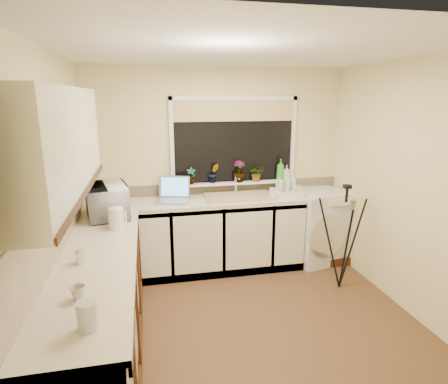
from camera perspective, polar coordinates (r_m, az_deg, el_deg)
floor at (r=3.79m, az=3.81°, el=-19.11°), size 3.20×3.20×0.00m
ceiling at (r=3.18m, az=4.58°, el=20.84°), size 3.20×3.20×0.00m
wall_back at (r=4.70m, az=-0.89°, el=3.77°), size 3.20×0.00×3.20m
wall_front at (r=1.97m, az=16.54°, el=-12.22°), size 3.20×0.00×3.20m
wall_left at (r=3.24m, az=-24.24°, el=-2.41°), size 0.00×3.00×3.00m
wall_right at (r=4.02m, az=26.66°, el=0.40°), size 0.00×3.00×3.00m
base_cabinet_back at (r=4.58m, az=-4.14°, el=-6.89°), size 2.55×0.60×0.86m
base_cabinet_left at (r=3.23m, az=-18.40°, el=-17.38°), size 0.54×2.40×0.86m
worktop_back at (r=4.49m, az=-0.14°, el=-1.24°), size 3.20×0.60×0.04m
worktop_left at (r=3.02m, az=-19.08°, el=-10.07°), size 0.60×2.40×0.04m
upper_cabinet at (r=2.66m, az=-24.08°, el=6.91°), size 0.28×1.90×0.70m
splashback_left at (r=2.98m, az=-24.97°, el=-5.87°), size 0.02×2.40×0.45m
splashback_back at (r=4.74m, az=-0.85°, el=0.72°), size 3.20×0.02×0.14m
window_glass at (r=4.68m, az=1.55°, el=7.74°), size 1.50×0.02×1.00m
window_blind at (r=4.63m, az=1.66°, el=12.33°), size 1.50×0.02×0.25m
windowsill at (r=4.72m, az=1.67°, el=1.44°), size 1.60×0.14×0.03m
sink at (r=4.53m, az=2.34°, el=-0.70°), size 0.82×0.46×0.03m
faucet at (r=4.67m, az=1.81°, el=1.13°), size 0.03×0.03×0.24m
washing_machine at (r=5.01m, az=13.87°, el=-4.98°), size 0.77×0.76×0.93m
laptop at (r=4.43m, az=-7.78°, el=-0.35°), size 0.44×0.41×0.28m
kettle at (r=3.60m, az=-16.17°, el=-3.97°), size 0.14×0.14×0.18m
dish_rack at (r=4.68m, az=9.61°, el=-0.17°), size 0.51×0.44×0.06m
tripod at (r=4.31m, az=17.79°, el=-6.66°), size 0.71×0.71×1.19m
glass_jug at (r=2.17m, az=-20.23°, el=-17.34°), size 0.11×0.11×0.16m
steel_jar at (r=2.96m, az=-21.13°, el=-9.28°), size 0.07×0.07×0.10m
microwave at (r=3.98m, az=-17.44°, el=-1.26°), size 0.50×0.65×0.32m
plant_a at (r=4.56m, az=-5.04°, el=2.47°), size 0.11×0.08×0.21m
plant_b at (r=4.63m, az=-1.60°, el=2.89°), size 0.14×0.12×0.24m
plant_c at (r=4.68m, az=2.33°, el=3.20°), size 0.17×0.17×0.27m
plant_d at (r=4.73m, az=5.01°, el=2.87°), size 0.20×0.18×0.20m
soap_bottle_green at (r=4.85m, az=8.66°, el=3.45°), size 0.12×0.12×0.27m
soap_bottle_clear at (r=4.90m, az=9.55°, el=3.01°), size 0.11×0.11×0.18m
cup_back at (r=4.86m, az=11.15°, el=0.47°), size 0.13×0.13×0.09m
cup_left at (r=2.48m, az=-21.45°, el=-14.16°), size 0.11×0.11×0.09m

